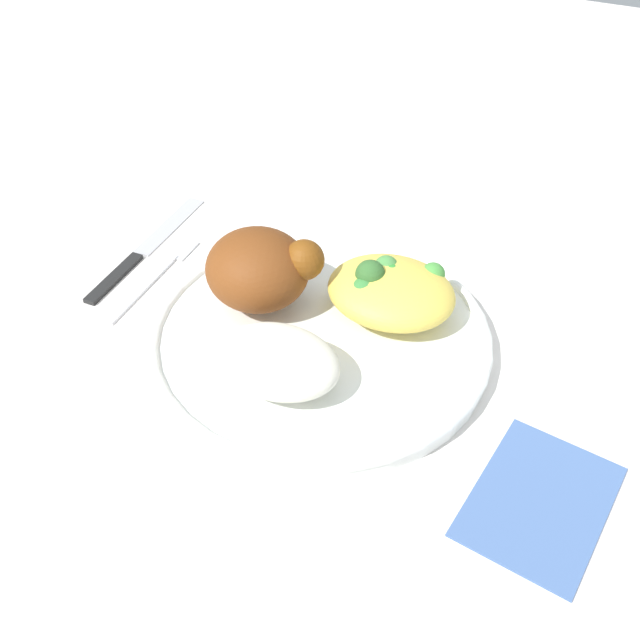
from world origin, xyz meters
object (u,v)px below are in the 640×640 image
roasted_chicken (261,269)px  fork (157,273)px  mac_cheese_with_broccoli (390,290)px  rice_pile (277,361)px  knife (139,253)px  napkin (540,500)px  plate (320,337)px

roasted_chicken → fork: 0.13m
roasted_chicken → mac_cheese_with_broccoli: size_ratio=0.90×
roasted_chicken → rice_pile: roasted_chicken is taller
roasted_chicken → fork: size_ratio=0.71×
rice_pile → mac_cheese_with_broccoli: (0.05, 0.12, 0.00)m
roasted_chicken → fork: bearing=175.5°
mac_cheese_with_broccoli → knife: size_ratio=0.59×
roasted_chicken → napkin: 0.29m
rice_pile → roasted_chicken: bearing=125.4°
plate → napkin: (0.21, -0.08, -0.01)m
plate → napkin: bearing=-21.1°
mac_cheese_with_broccoli → knife: 0.26m
mac_cheese_with_broccoli → fork: size_ratio=0.78×
napkin → roasted_chicken: bearing=160.9°
roasted_chicken → knife: roasted_chicken is taller
fork → napkin: 0.40m
plate → napkin: 0.22m
rice_pile → mac_cheese_with_broccoli: size_ratio=0.91×
rice_pile → knife: bearing=152.9°
mac_cheese_with_broccoli → knife: bearing=-178.4°
knife → rice_pile: bearing=-27.1°
rice_pile → fork: bearing=153.5°
fork → knife: bearing=150.3°
mac_cheese_with_broccoli → napkin: size_ratio=0.91×
mac_cheese_with_broccoli → knife: (-0.26, -0.01, -0.04)m
plate → mac_cheese_with_broccoli: mac_cheese_with_broccoli is taller
plate → fork: bearing=172.8°
mac_cheese_with_broccoli → plate: bearing=-130.9°
plate → rice_pile: rice_pile is taller
fork → rice_pile: bearing=-26.5°
roasted_chicken → mac_cheese_with_broccoli: (0.11, 0.04, -0.01)m
knife → napkin: size_ratio=1.56×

